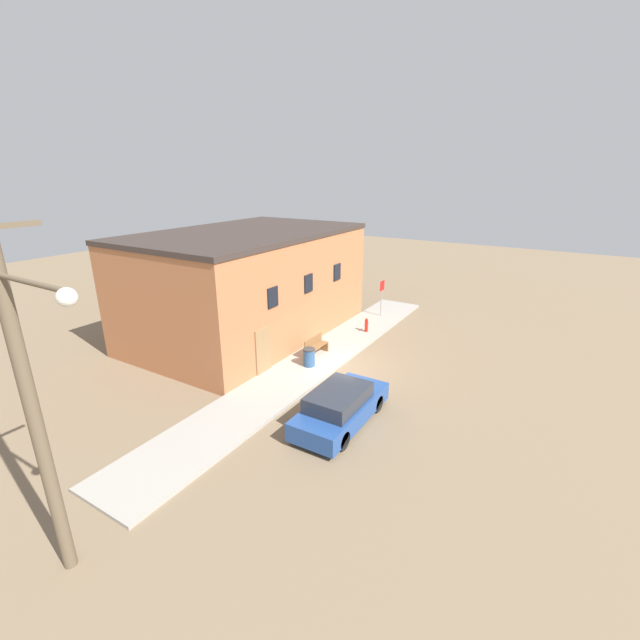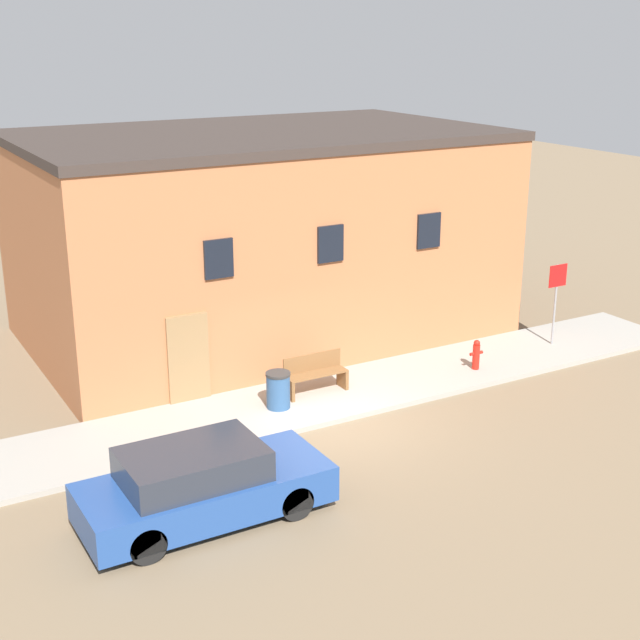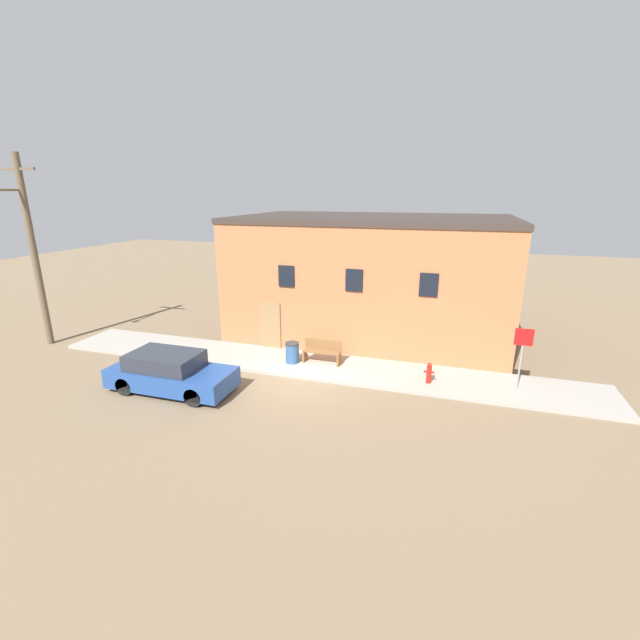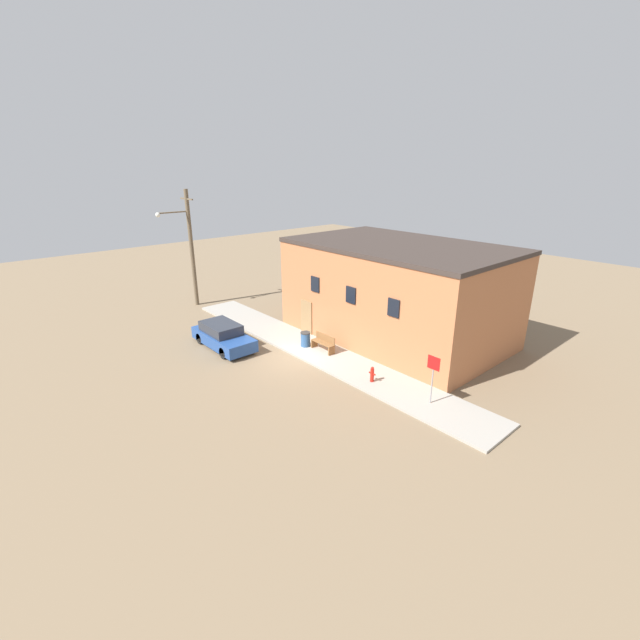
% 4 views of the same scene
% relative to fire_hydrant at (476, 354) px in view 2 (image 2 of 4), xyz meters
% --- Properties ---
extents(ground_plane, '(80.00, 80.00, 0.00)m').
position_rel_fire_hydrant_xyz_m(ground_plane, '(-4.73, -0.88, -0.51)').
color(ground_plane, '#7A664C').
extents(sidewalk, '(22.27, 2.66, 0.12)m').
position_rel_fire_hydrant_xyz_m(sidewalk, '(-4.73, 0.45, -0.45)').
color(sidewalk, '#9E998E').
rests_on(sidewalk, ground).
extents(brick_building, '(12.64, 7.89, 5.72)m').
position_rel_fire_hydrant_xyz_m(brick_building, '(-3.26, 5.66, 2.35)').
color(brick_building, '#B26B42').
rests_on(brick_building, ground).
extents(fire_hydrant, '(0.38, 0.18, 0.77)m').
position_rel_fire_hydrant_xyz_m(fire_hydrant, '(0.00, 0.00, 0.00)').
color(fire_hydrant, red).
rests_on(fire_hydrant, sidewalk).
extents(stop_sign, '(0.60, 0.06, 2.23)m').
position_rel_fire_hydrant_xyz_m(stop_sign, '(3.02, 0.43, 1.15)').
color(stop_sign, gray).
rests_on(stop_sign, sidewalk).
extents(bench, '(1.53, 0.44, 0.93)m').
position_rel_fire_hydrant_xyz_m(bench, '(-4.28, 0.70, 0.07)').
color(bench, brown).
rests_on(bench, sidewalk).
extents(trash_bin, '(0.57, 0.57, 0.85)m').
position_rel_fire_hydrant_xyz_m(trash_bin, '(-5.44, 0.35, 0.04)').
color(trash_bin, '#2D517F').
rests_on(trash_bin, sidewalk).
extents(parked_car, '(4.44, 1.82, 1.40)m').
position_rel_fire_hydrant_xyz_m(parked_car, '(-8.73, -3.11, 0.16)').
color(parked_car, black).
rests_on(parked_car, ground).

